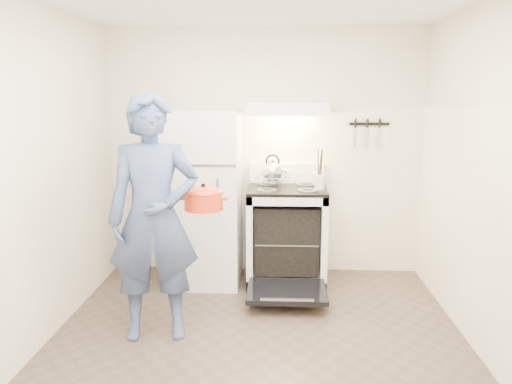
% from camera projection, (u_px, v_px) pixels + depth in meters
% --- Properties ---
extents(floor, '(3.60, 3.60, 0.00)m').
position_uv_depth(floor, '(256.00, 355.00, 3.60)').
color(floor, '#4C3D32').
rests_on(floor, ground).
extents(back_wall, '(3.20, 0.02, 2.50)m').
position_uv_depth(back_wall, '(265.00, 153.00, 5.12)').
color(back_wall, white).
rests_on(back_wall, ground).
extents(refrigerator, '(0.70, 0.70, 1.70)m').
position_uv_depth(refrigerator, '(204.00, 197.00, 4.88)').
color(refrigerator, white).
rests_on(refrigerator, floor).
extents(stove_body, '(0.76, 0.65, 0.92)m').
position_uv_depth(stove_body, '(286.00, 236.00, 4.94)').
color(stove_body, white).
rests_on(stove_body, floor).
extents(cooktop, '(0.76, 0.65, 0.03)m').
position_uv_depth(cooktop, '(287.00, 189.00, 4.85)').
color(cooktop, black).
rests_on(cooktop, stove_body).
extents(backsplash, '(0.76, 0.07, 0.20)m').
position_uv_depth(backsplash, '(287.00, 173.00, 5.11)').
color(backsplash, white).
rests_on(backsplash, cooktop).
extents(oven_door, '(0.70, 0.54, 0.04)m').
position_uv_depth(oven_door, '(287.00, 291.00, 4.43)').
color(oven_door, black).
rests_on(oven_door, floor).
extents(oven_rack, '(0.60, 0.52, 0.01)m').
position_uv_depth(oven_rack, '(286.00, 238.00, 4.95)').
color(oven_rack, slate).
rests_on(oven_rack, stove_body).
extents(range_hood, '(0.76, 0.50, 0.12)m').
position_uv_depth(range_hood, '(288.00, 108.00, 4.77)').
color(range_hood, white).
rests_on(range_hood, back_wall).
extents(knife_strip, '(0.40, 0.02, 0.03)m').
position_uv_depth(knife_strip, '(369.00, 124.00, 4.99)').
color(knife_strip, black).
rests_on(knife_strip, back_wall).
extents(pizza_stone, '(0.34, 0.34, 0.02)m').
position_uv_depth(pizza_stone, '(282.00, 235.00, 5.00)').
color(pizza_stone, '#957350').
rests_on(pizza_stone, oven_rack).
extents(tea_kettle, '(0.26, 0.21, 0.31)m').
position_uv_depth(tea_kettle, '(273.00, 170.00, 4.91)').
color(tea_kettle, '#BCBCC1').
rests_on(tea_kettle, cooktop).
extents(utensil_jar, '(0.11, 0.11, 0.13)m').
position_uv_depth(utensil_jar, '(320.00, 182.00, 4.60)').
color(utensil_jar, silver).
rests_on(utensil_jar, cooktop).
extents(person, '(0.75, 0.56, 1.87)m').
position_uv_depth(person, '(154.00, 218.00, 3.73)').
color(person, navy).
rests_on(person, floor).
extents(dutch_oven, '(0.37, 0.30, 0.24)m').
position_uv_depth(dutch_oven, '(204.00, 201.00, 3.90)').
color(dutch_oven, red).
rests_on(dutch_oven, person).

